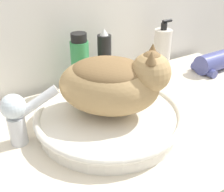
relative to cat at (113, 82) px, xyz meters
The scene contains 7 objects.
sink_basin 0.11m from the cat, 143.60° to the left, with size 0.41×0.41×0.05m.
cat is the anchor object (origin of this frame).
faucet 0.25m from the cat, 165.71° to the left, with size 0.14×0.07×0.15m.
shampoo_bottle_tall 0.24m from the cat, 85.41° to the left, with size 0.06×0.06×0.20m.
hairspray_can_black 0.27m from the cat, 64.80° to the left, with size 0.05×0.05×0.20m.
soap_pump_bottle 0.44m from the cat, 32.59° to the left, with size 0.07×0.07×0.20m.
hair_dryer 0.56m from the cat, 12.18° to the left, with size 0.17×0.11×0.08m.
Camera 1 is at (-0.38, -0.23, 1.35)m, focal length 45.00 mm.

